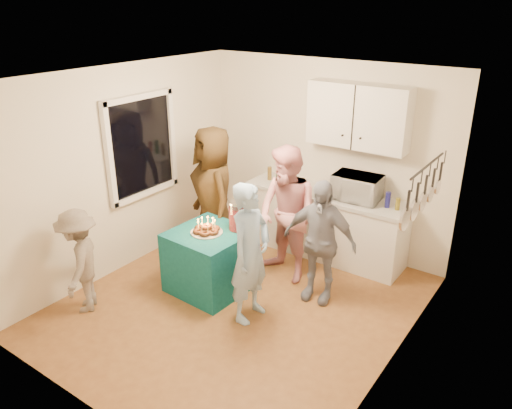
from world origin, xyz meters
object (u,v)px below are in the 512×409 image
Objects in this scene: woman_back_right at (319,241)px; child_near_left at (80,261)px; man_birthday at (250,253)px; woman_back_center at (287,215)px; party_table at (210,261)px; microwave at (357,187)px; counter at (325,225)px; punch_jar at (238,216)px; woman_back_left at (214,195)px.

child_near_left is (-2.06, -1.73, -0.13)m from woman_back_right.
woman_back_right is (0.42, 0.76, -0.05)m from man_birthday.
man_birthday is at bearing -65.56° from woman_back_center.
party_table is 0.54× the size of man_birthday.
party_table is 1.48m from child_near_left.
man_birthday is at bearing -105.88° from microwave.
man_birthday reaches higher than counter.
woman_back_right is at bearing -30.10° from man_birthday.
woman_back_center is 1.40× the size of child_near_left.
woman_back_center is at bearing 53.35° from punch_jar.
microwave is (0.42, 0.00, 0.64)m from counter.
woman_back_left is (-0.70, 0.39, -0.01)m from punch_jar.
punch_jar reaches higher than party_table.
child_near_left reaches higher than counter.
party_table is 0.46× the size of woman_back_left.
microwave is 1.85m from man_birthday.
man_birthday is 0.88m from woman_back_right.
woman_back_center reaches higher than counter.
party_table is 0.50× the size of woman_back_center.
child_near_left is (-2.02, -2.76, -0.46)m from microwave.
woman_back_left is (-1.20, 0.84, 0.12)m from man_birthday.
child_near_left is at bearing -120.14° from counter.
counter is 3.70× the size of microwave.
party_table is at bearing -161.04° from woman_back_right.
child_near_left is (-1.63, -0.97, -0.18)m from man_birthday.
man_birthday is 1.91m from child_near_left.
party_table is (-1.13, -1.60, -0.69)m from microwave.
man_birthday is 0.92× the size of woman_back_center.
punch_jar is at bearing -168.87° from woman_back_right.
child_near_left is at bearing -129.83° from microwave.
child_near_left is at bearing -128.53° from punch_jar.
man_birthday reaches higher than party_table.
woman_back_left reaches higher than party_table.
punch_jar is 0.19× the size of woman_back_left.
woman_back_center is at bearing 153.85° from woman_back_right.
counter is 2.59× the size of party_table.
microwave is at bearing 104.08° from child_near_left.
man_birthday is 1.47m from woman_back_left.
woman_back_left is at bearing 53.77° from man_birthday.
woman_back_center is at bearing 35.98° from woman_back_left.
party_table is at bearing -113.71° from counter.
microwave is at bearing 60.87° from woman_back_left.
party_table is at bearing -111.77° from woman_back_center.
woman_back_center is (1.07, 0.11, -0.06)m from woman_back_left.
man_birthday is at bearing 81.01° from child_near_left.
counter is 1.50m from punch_jar.
woman_back_right is (0.55, -0.19, -0.12)m from woman_back_center.
man_birthday reaches higher than punch_jar.
woman_back_left reaches higher than punch_jar.
woman_back_center reaches higher than punch_jar.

